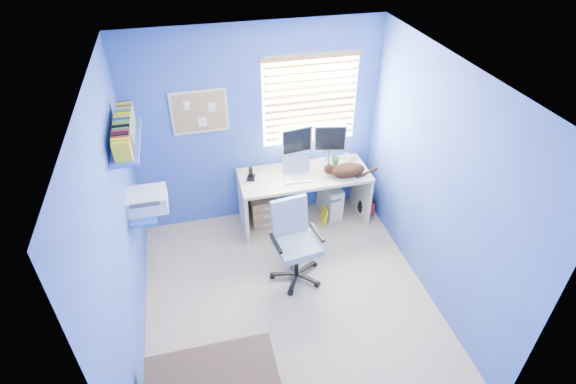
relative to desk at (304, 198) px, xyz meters
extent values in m
cube|color=tan|center=(-0.50, -1.26, -0.37)|extent=(3.00, 3.20, 0.00)
cube|color=white|center=(-0.50, -1.26, 2.13)|extent=(3.00, 3.20, 0.00)
cube|color=#374ABF|center=(-0.50, 0.34, 0.88)|extent=(3.00, 0.01, 2.50)
cube|color=#374ABF|center=(-0.50, -2.86, 0.88)|extent=(3.00, 0.01, 2.50)
cube|color=#374ABF|center=(-2.00, -1.26, 0.88)|extent=(0.01, 3.20, 2.50)
cube|color=#374ABF|center=(1.00, -1.26, 0.88)|extent=(0.01, 3.20, 2.50)
cube|color=#C7B288|center=(0.00, 0.00, 0.00)|extent=(1.60, 0.65, 0.74)
cube|color=silver|center=(-0.11, -0.07, 0.48)|extent=(0.35, 0.28, 0.22)
cube|color=silver|center=(-0.05, 0.21, 0.64)|extent=(0.41, 0.18, 0.54)
cube|color=silver|center=(0.36, 0.17, 0.64)|extent=(0.42, 0.20, 0.54)
cube|color=black|center=(-0.65, 0.05, 0.45)|extent=(0.12, 0.13, 0.17)
imported|color=#317E3B|center=(0.44, 0.11, 0.42)|extent=(0.10, 0.09, 0.10)
cylinder|color=silver|center=(0.63, 0.19, 0.41)|extent=(0.13, 0.13, 0.07)
ellipsoid|color=black|center=(0.50, -0.15, 0.45)|extent=(0.48, 0.33, 0.15)
cube|color=beige|center=(0.39, 0.09, -0.14)|extent=(0.24, 0.46, 0.45)
cube|color=tan|center=(-0.49, 0.09, -0.17)|extent=(0.35, 0.28, 0.41)
cube|color=yellow|center=(0.25, -0.11, -0.25)|extent=(0.03, 0.17, 0.24)
ellipsoid|color=black|center=(0.85, -0.07, -0.22)|extent=(0.29, 0.25, 0.29)
cylinder|color=black|center=(-0.34, -0.95, -0.34)|extent=(0.62, 0.62, 0.06)
cylinder|color=black|center=(-0.34, -0.95, -0.12)|extent=(0.06, 0.06, 0.38)
cube|color=#9BA7BD|center=(-0.34, -0.95, 0.11)|extent=(0.50, 0.50, 0.08)
cube|color=#9BA7BD|center=(-0.37, -0.74, 0.36)|extent=(0.41, 0.11, 0.43)
cube|color=white|center=(0.15, 0.33, 1.18)|extent=(1.15, 0.01, 1.10)
cube|color=#B67D41|center=(0.15, 0.30, 1.18)|extent=(1.10, 0.03, 1.00)
cube|color=#C7B288|center=(-1.15, 0.33, 1.18)|extent=(0.64, 0.02, 0.52)
cube|color=tan|center=(-1.15, 0.32, 1.18)|extent=(0.58, 0.01, 0.46)
cube|color=blue|center=(-1.86, -0.51, 0.55)|extent=(0.26, 0.55, 0.03)
cube|color=silver|center=(-1.82, -0.51, 0.65)|extent=(0.42, 0.34, 0.18)
cube|color=blue|center=(-1.87, -0.51, 1.35)|extent=(0.24, 0.90, 0.03)
cube|color=navy|center=(-1.88, -0.51, 1.48)|extent=(0.15, 0.80, 0.22)
camera|label=1|loc=(-1.29, -4.42, 3.40)|focal=28.00mm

